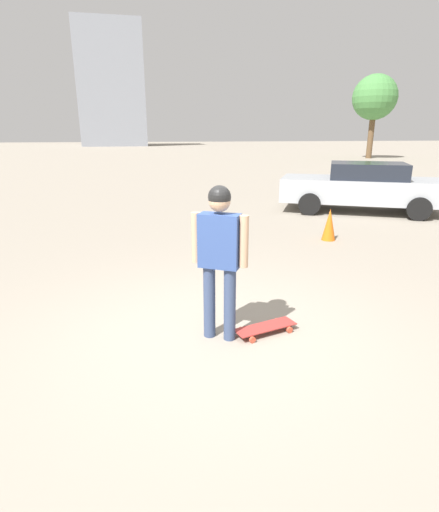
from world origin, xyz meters
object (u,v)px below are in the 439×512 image
object	(u,v)px
person	(220,248)
traffic_cone	(329,224)
car_parked_near	(363,186)
skateboard	(265,328)

from	to	relation	value
person	traffic_cone	bearing A→B (deg)	79.61
car_parked_near	traffic_cone	world-z (taller)	car_parked_near
person	traffic_cone	distance (m)	5.05
traffic_cone	person	bearing A→B (deg)	-40.80
skateboard	traffic_cone	xyz separation A→B (m)	(-3.80, 2.72, 0.28)
person	traffic_cone	size ratio (longest dim) A/B	2.49
person	traffic_cone	world-z (taller)	person
skateboard	car_parked_near	xyz separation A→B (m)	(-6.67, 5.21, 0.68)
person	car_parked_near	bearing A→B (deg)	79.54
car_parked_near	traffic_cone	size ratio (longest dim) A/B	7.10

